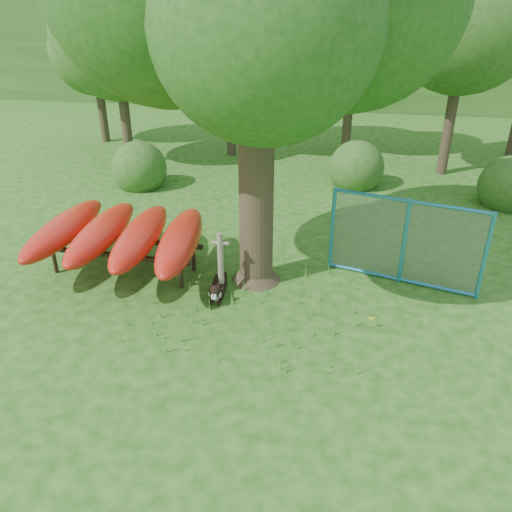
# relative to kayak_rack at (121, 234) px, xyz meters

# --- Properties ---
(ground) EXTENTS (80.00, 80.00, 0.00)m
(ground) POSITION_rel_kayak_rack_xyz_m (2.94, -1.82, -0.91)
(ground) COLOR #1B4E0F
(ground) RESTS_ON ground
(wooden_post) EXTENTS (0.37, 0.13, 1.35)m
(wooden_post) POSITION_rel_kayak_rack_xyz_m (2.38, -0.47, -0.20)
(wooden_post) COLOR #6F6653
(wooden_post) RESTS_ON ground
(kayak_rack) EXTENTS (3.89, 3.57, 1.19)m
(kayak_rack) POSITION_rel_kayak_rack_xyz_m (0.00, 0.00, 0.00)
(kayak_rack) COLOR black
(kayak_rack) RESTS_ON ground
(husky_dog) EXTENTS (0.35, 1.10, 0.49)m
(husky_dog) POSITION_rel_kayak_rack_xyz_m (2.34, -0.63, -0.74)
(husky_dog) COLOR black
(husky_dog) RESTS_ON ground
(fence_section) EXTENTS (3.16, 0.92, 3.16)m
(fence_section) POSITION_rel_kayak_rack_xyz_m (6.04, 0.76, 0.04)
(fence_section) COLOR teal
(fence_section) RESTS_ON ground
(wildflower_clump) EXTENTS (0.11, 0.12, 0.25)m
(wildflower_clump) POSITION_rel_kayak_rack_xyz_m (5.43, -1.19, -0.71)
(wildflower_clump) COLOR #509631
(wildflower_clump) RESTS_ON ground
(bg_tree_a) EXTENTS (4.40, 4.40, 6.70)m
(bg_tree_a) POSITION_rel_kayak_rack_xyz_m (-3.56, 8.18, 3.57)
(bg_tree_a) COLOR #34291C
(bg_tree_a) RESTS_ON ground
(bg_tree_c) EXTENTS (4.00, 4.00, 6.12)m
(bg_tree_c) POSITION_rel_kayak_rack_xyz_m (4.44, 11.18, 3.20)
(bg_tree_c) COLOR #34291C
(bg_tree_c) RESTS_ON ground
(bg_tree_d) EXTENTS (4.80, 4.80, 7.50)m
(bg_tree_d) POSITION_rel_kayak_rack_xyz_m (7.94, 9.18, 4.17)
(bg_tree_d) COLOR #34291C
(bg_tree_d) RESTS_ON ground
(bg_tree_f) EXTENTS (3.60, 3.60, 5.55)m
(bg_tree_f) POSITION_rel_kayak_rack_xyz_m (-6.06, 11.18, 2.82)
(bg_tree_f) COLOR #34291C
(bg_tree_f) RESTS_ON ground
(shrub_left) EXTENTS (1.80, 1.80, 1.80)m
(shrub_left) POSITION_rel_kayak_rack_xyz_m (-2.06, 5.68, -0.91)
(shrub_left) COLOR #26551B
(shrub_left) RESTS_ON ground
(shrub_right) EXTENTS (1.80, 1.80, 1.80)m
(shrub_right) POSITION_rel_kayak_rack_xyz_m (9.44, 6.18, -0.91)
(shrub_right) COLOR #26551B
(shrub_right) RESTS_ON ground
(shrub_mid) EXTENTS (1.80, 1.80, 1.80)m
(shrub_mid) POSITION_rel_kayak_rack_xyz_m (4.94, 7.18, -0.91)
(shrub_mid) COLOR #26551B
(shrub_mid) RESTS_ON ground
(wooded_hillside) EXTENTS (80.00, 12.00, 6.00)m
(wooded_hillside) POSITION_rel_kayak_rack_xyz_m (2.94, 26.18, 2.09)
(wooded_hillside) COLOR #26551B
(wooded_hillside) RESTS_ON ground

